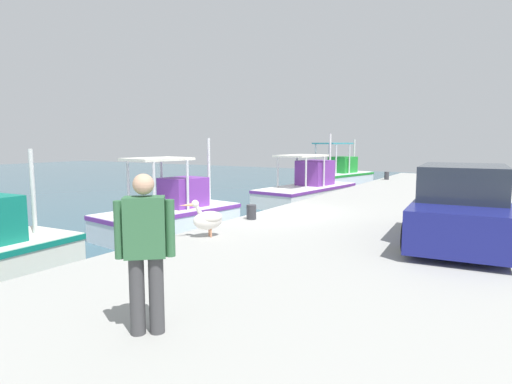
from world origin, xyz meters
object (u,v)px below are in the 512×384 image
at_px(fisherman_standing, 145,247).
at_px(mooring_bollard_nearest, 251,212).
at_px(fishing_boat_fifth, 337,178).
at_px(parked_car, 461,208).
at_px(fishing_boat_third, 172,214).
at_px(fishing_boat_fourth, 308,189).
at_px(pelican, 208,219).
at_px(mooring_bollard_second, 387,176).

bearing_deg(fisherman_standing, mooring_bollard_nearest, 22.53).
xyz_separation_m(fishing_boat_fifth, parked_car, (-14.38, -8.03, 0.82)).
distance_m(parked_car, mooring_bollard_nearest, 5.03).
relative_size(fishing_boat_third, fishing_boat_fourth, 0.79).
xyz_separation_m(fishing_boat_third, fisherman_standing, (-6.70, -5.80, 1.15)).
height_order(fishing_boat_third, fishing_boat_fourth, fishing_boat_fourth).
bearing_deg(pelican, fishing_boat_third, 52.61).
height_order(fishing_boat_fourth, parked_car, fishing_boat_fourth).
bearing_deg(fishing_boat_fifth, mooring_bollard_nearest, -168.10).
bearing_deg(fishing_boat_fifth, fisherman_standing, -164.74).
height_order(parked_car, mooring_bollard_second, parked_car).
height_order(fishing_boat_fifth, mooring_bollard_nearest, fishing_boat_fifth).
bearing_deg(fishing_boat_fourth, mooring_bollard_nearest, -165.15).
height_order(parked_car, mooring_bollard_nearest, parked_car).
xyz_separation_m(parked_car, mooring_bollard_nearest, (-0.02, 5.00, -0.52)).
xyz_separation_m(parked_car, mooring_bollard_second, (13.71, 5.00, -0.51)).
bearing_deg(pelican, fisherman_standing, -150.29).
xyz_separation_m(fishing_boat_fourth, parked_car, (-8.67, -7.30, 0.88)).
height_order(fishing_boat_fourth, mooring_bollard_nearest, fishing_boat_fourth).
xyz_separation_m(fishing_boat_fifth, fisherman_standing, (-20.70, -5.65, 1.05)).
xyz_separation_m(fishing_boat_fifth, mooring_bollard_second, (-0.66, -3.04, 0.31)).
distance_m(fishing_boat_fourth, fishing_boat_fifth, 5.75).
xyz_separation_m(fishing_boat_fourth, fishing_boat_fifth, (5.70, 0.73, 0.06)).
relative_size(fishing_boat_third, mooring_bollard_nearest, 12.48).
bearing_deg(fishing_boat_fourth, fishing_boat_fifth, 7.28).
xyz_separation_m(pelican, parked_car, (2.29, -4.68, 0.32)).
bearing_deg(fishing_boat_third, mooring_bollard_second, -13.43).
height_order(fishing_boat_third, fishing_boat_fifth, fishing_boat_fifth).
relative_size(fishing_boat_fifth, parked_car, 1.31).
height_order(pelican, parked_car, parked_car).
xyz_separation_m(fishing_boat_fifth, pelican, (-16.67, -3.35, 0.50)).
relative_size(parked_car, mooring_bollard_nearest, 10.95).
bearing_deg(fishing_boat_fourth, fisherman_standing, -161.84).
xyz_separation_m(fishing_boat_third, pelican, (-2.67, -3.50, 0.60)).
xyz_separation_m(fishing_boat_fourth, mooring_bollard_nearest, (-8.70, -2.31, 0.35)).
distance_m(fishing_boat_third, pelican, 4.44).
distance_m(fishing_boat_fifth, fisherman_standing, 21.48).
relative_size(fishing_boat_fifth, mooring_bollard_second, 13.17).
bearing_deg(fishing_boat_third, parked_car, -92.65).
relative_size(mooring_bollard_nearest, mooring_bollard_second, 0.92).
bearing_deg(fisherman_standing, pelican, 29.71).
bearing_deg(fishing_boat_third, mooring_bollard_nearest, -97.22).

